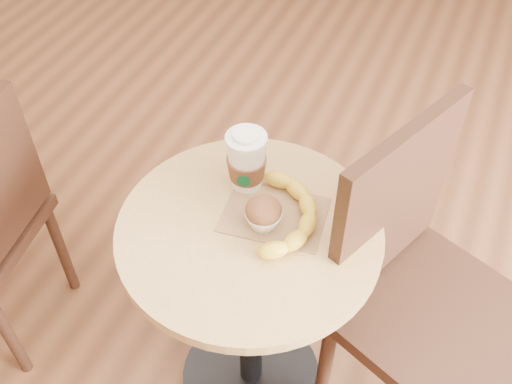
{
  "coord_description": "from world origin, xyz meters",
  "views": [
    {
      "loc": [
        0.35,
        -0.81,
        1.82
      ],
      "look_at": [
        -0.02,
        0.05,
        0.83
      ],
      "focal_mm": 42.0,
      "sensor_mm": 36.0,
      "label": 1
    }
  ],
  "objects_px": {
    "banana": "(285,216)",
    "chair_right": "(420,291)",
    "muffin": "(263,214)",
    "cafe_table": "(250,287)",
    "coffee_cup": "(247,162)"
  },
  "relations": [
    {
      "from": "chair_right",
      "to": "banana",
      "type": "relative_size",
      "value": 3.54
    },
    {
      "from": "coffee_cup",
      "to": "muffin",
      "type": "xyz_separation_m",
      "value": [
        0.09,
        -0.11,
        -0.03
      ]
    },
    {
      "from": "chair_right",
      "to": "muffin",
      "type": "bearing_deg",
      "value": 128.47
    },
    {
      "from": "chair_right",
      "to": "banana",
      "type": "height_order",
      "value": "chair_right"
    },
    {
      "from": "banana",
      "to": "chair_right",
      "type": "bearing_deg",
      "value": -0.35
    },
    {
      "from": "chair_right",
      "to": "banana",
      "type": "distance_m",
      "value": 0.41
    },
    {
      "from": "cafe_table",
      "to": "chair_right",
      "type": "height_order",
      "value": "chair_right"
    },
    {
      "from": "cafe_table",
      "to": "coffee_cup",
      "type": "relative_size",
      "value": 4.49
    },
    {
      "from": "chair_right",
      "to": "coffee_cup",
      "type": "height_order",
      "value": "chair_right"
    },
    {
      "from": "coffee_cup",
      "to": "muffin",
      "type": "distance_m",
      "value": 0.15
    },
    {
      "from": "muffin",
      "to": "banana",
      "type": "relative_size",
      "value": 0.3
    },
    {
      "from": "chair_right",
      "to": "coffee_cup",
      "type": "relative_size",
      "value": 6.07
    },
    {
      "from": "cafe_table",
      "to": "muffin",
      "type": "relative_size",
      "value": 8.6
    },
    {
      "from": "cafe_table",
      "to": "coffee_cup",
      "type": "bearing_deg",
      "value": 116.03
    },
    {
      "from": "chair_right",
      "to": "muffin",
      "type": "relative_size",
      "value": 11.62
    }
  ]
}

